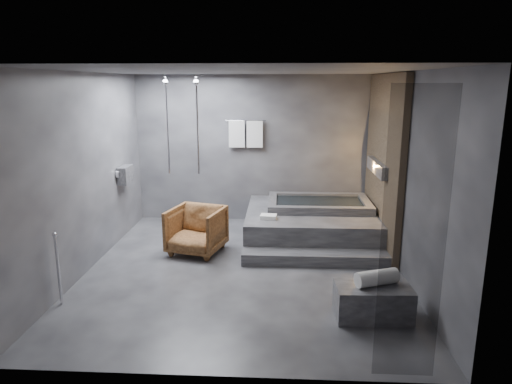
{
  "coord_description": "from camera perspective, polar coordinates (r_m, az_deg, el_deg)",
  "views": [
    {
      "loc": [
        0.51,
        -6.18,
        2.66
      ],
      "look_at": [
        0.16,
        0.3,
        1.09
      ],
      "focal_mm": 32.0,
      "sensor_mm": 36.0,
      "label": 1
    }
  ],
  "objects": [
    {
      "name": "deck_towel",
      "position": [
        7.39,
        1.56,
        -3.12
      ],
      "size": [
        0.27,
        0.21,
        0.07
      ],
      "primitive_type": "cube",
      "rotation": [
        0.0,
        0.0,
        -0.1
      ],
      "color": "white",
      "rests_on": "tub_deck"
    },
    {
      "name": "concrete_bench",
      "position": [
        5.57,
        14.4,
        -13.12
      ],
      "size": [
        0.88,
        0.51,
        0.39
      ],
      "primitive_type": "cube",
      "rotation": [
        0.0,
        0.0,
        0.04
      ],
      "color": "#323235",
      "rests_on": "ground"
    },
    {
      "name": "driftwood_chair",
      "position": [
        7.32,
        -7.46,
        -4.74
      ],
      "size": [
        0.97,
        0.99,
        0.74
      ],
      "primitive_type": "imported",
      "rotation": [
        0.0,
        0.0,
        -0.26
      ],
      "color": "#432510",
      "rests_on": "ground"
    },
    {
      "name": "tub_step",
      "position": [
        6.97,
        7.39,
        -8.17
      ],
      "size": [
        2.2,
        0.36,
        0.18
      ],
      "primitive_type": "cube",
      "color": "#2E2E30",
      "rests_on": "ground"
    },
    {
      "name": "tub_deck",
      "position": [
        8.02,
        6.83,
        -3.98
      ],
      "size": [
        2.2,
        2.0,
        0.5
      ],
      "primitive_type": "cube",
      "color": "#2E2E30",
      "rests_on": "ground"
    },
    {
      "name": "rolled_towel",
      "position": [
        5.49,
        14.87,
        -10.32
      ],
      "size": [
        0.53,
        0.35,
        0.18
      ],
      "primitive_type": "cylinder",
      "rotation": [
        0.0,
        1.57,
        0.36
      ],
      "color": "silver",
      "rests_on": "concrete_bench"
    },
    {
      "name": "room",
      "position": [
        6.49,
        2.06,
        5.37
      ],
      "size": [
        5.0,
        5.04,
        2.82
      ],
      "color": "#2A292C",
      "rests_on": "ground"
    }
  ]
}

